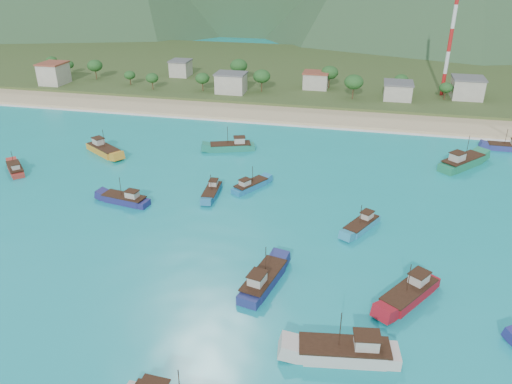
% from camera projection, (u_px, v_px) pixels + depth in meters
% --- Properties ---
extents(ground, '(600.00, 600.00, 0.00)m').
position_uv_depth(ground, '(267.00, 258.00, 82.38)').
color(ground, '#0D8F95').
rests_on(ground, ground).
extents(beach, '(400.00, 18.00, 1.20)m').
position_uv_depth(beach, '(319.00, 117.00, 151.63)').
color(beach, beige).
rests_on(beach, ground).
extents(land, '(400.00, 110.00, 2.40)m').
position_uv_depth(land, '(336.00, 73.00, 205.10)').
color(land, '#385123').
rests_on(land, ground).
extents(surf_line, '(400.00, 2.50, 0.08)m').
position_uv_depth(surf_line, '(316.00, 127.00, 143.30)').
color(surf_line, white).
rests_on(surf_line, ground).
extents(village, '(217.21, 30.51, 7.18)m').
position_uv_depth(village, '(358.00, 85.00, 168.26)').
color(village, beige).
rests_on(village, ground).
extents(vegetation, '(280.05, 25.95, 8.43)m').
position_uv_depth(vegetation, '(330.00, 81.00, 170.77)').
color(vegetation, '#235623').
rests_on(vegetation, ground).
extents(radio_tower, '(1.20, 1.20, 43.20)m').
position_uv_depth(radio_tower, '(452.00, 28.00, 159.30)').
color(radio_tower, red).
rests_on(radio_tower, ground).
extents(boat_0, '(9.33, 11.51, 6.84)m').
position_uv_depth(boat_0, '(409.00, 294.00, 72.47)').
color(boat_0, maroon).
rests_on(boat_0, ground).
extents(boat_1, '(11.83, 6.90, 6.71)m').
position_uv_depth(boat_1, '(231.00, 147.00, 126.43)').
color(boat_1, '#1A7E63').
rests_on(boat_1, ground).
extents(boat_2, '(5.79, 11.93, 6.78)m').
position_uv_depth(boat_2, '(263.00, 281.00, 75.34)').
color(boat_2, navy).
rests_on(boat_2, ground).
extents(boat_4, '(11.67, 9.24, 6.90)m').
position_uv_depth(boat_4, '(104.00, 150.00, 124.37)').
color(boat_4, orange).
rests_on(boat_4, ground).
extents(boat_8, '(10.05, 3.05, 5.92)m').
position_uv_depth(boat_8, '(507.00, 147.00, 126.56)').
color(boat_8, navy).
rests_on(boat_8, ground).
extents(boat_9, '(6.77, 9.49, 5.48)m').
position_uv_depth(boat_9, '(362.00, 226.00, 90.92)').
color(boat_9, teal).
rests_on(boat_9, ground).
extents(boat_11, '(11.81, 12.76, 7.95)m').
position_uv_depth(boat_11, '(462.00, 163.00, 116.59)').
color(boat_11, '#1B7C53').
rests_on(boat_11, ground).
extents(boat_12, '(3.18, 8.87, 5.15)m').
position_uv_depth(boat_12, '(212.00, 192.00, 103.64)').
color(boat_12, '#216A99').
rests_on(boat_12, ground).
extents(boat_14, '(13.06, 5.50, 7.48)m').
position_uv_depth(boat_14, '(346.00, 352.00, 61.85)').
color(boat_14, beige).
rests_on(boat_14, ground).
extents(boat_16, '(10.38, 4.58, 5.93)m').
position_uv_depth(boat_16, '(125.00, 200.00, 100.09)').
color(boat_16, navy).
rests_on(boat_16, ground).
extents(boat_19, '(8.19, 8.20, 5.28)m').
position_uv_depth(boat_19, '(15.00, 170.00, 114.14)').
color(boat_19, '#A63027').
rests_on(boat_19, ground).
extents(boat_22, '(6.87, 9.10, 5.32)m').
position_uv_depth(boat_22, '(250.00, 186.00, 106.16)').
color(boat_22, '#1D74AA').
rests_on(boat_22, ground).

